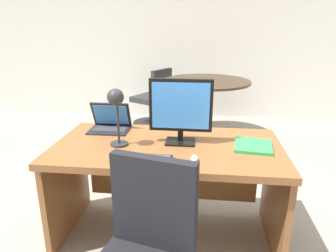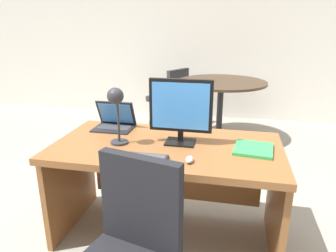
{
  "view_description": "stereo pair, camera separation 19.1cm",
  "coord_description": "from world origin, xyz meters",
  "px_view_note": "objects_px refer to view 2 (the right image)",
  "views": [
    {
      "loc": [
        0.23,
        -1.96,
        1.51
      ],
      "look_at": [
        0.0,
        0.04,
        0.84
      ],
      "focal_mm": 33.19,
      "sensor_mm": 36.0,
      "label": 1
    },
    {
      "loc": [
        0.42,
        -1.93,
        1.51
      ],
      "look_at": [
        0.0,
        0.04,
        0.84
      ],
      "focal_mm": 33.19,
      "sensor_mm": 36.0,
      "label": 2
    }
  ],
  "objects_px": {
    "desk": "(168,168)",
    "keyboard": "(138,158)",
    "mouse": "(189,160)",
    "book": "(254,149)",
    "laptop": "(115,120)",
    "monitor": "(181,108)",
    "meeting_chair_near": "(170,103)",
    "meeting_table": "(221,96)",
    "desk_lamp": "(116,104)"
  },
  "relations": [
    {
      "from": "keyboard",
      "to": "book",
      "type": "distance_m",
      "value": 0.75
    },
    {
      "from": "monitor",
      "to": "mouse",
      "type": "xyz_separation_m",
      "value": [
        0.11,
        -0.3,
        -0.23
      ]
    },
    {
      "from": "book",
      "to": "meeting_table",
      "type": "xyz_separation_m",
      "value": [
        -0.32,
        2.16,
        -0.13
      ]
    },
    {
      "from": "monitor",
      "to": "book",
      "type": "height_order",
      "value": "monitor"
    },
    {
      "from": "desk",
      "to": "book",
      "type": "distance_m",
      "value": 0.61
    },
    {
      "from": "mouse",
      "to": "book",
      "type": "height_order",
      "value": "mouse"
    },
    {
      "from": "meeting_chair_near",
      "to": "monitor",
      "type": "bearing_deg",
      "value": -76.67
    },
    {
      "from": "mouse",
      "to": "meeting_chair_near",
      "type": "height_order",
      "value": "meeting_chair_near"
    },
    {
      "from": "keyboard",
      "to": "desk_lamp",
      "type": "xyz_separation_m",
      "value": [
        -0.21,
        0.21,
        0.28
      ]
    },
    {
      "from": "meeting_table",
      "to": "desk_lamp",
      "type": "bearing_deg",
      "value": -104.56
    },
    {
      "from": "laptop",
      "to": "desk_lamp",
      "type": "bearing_deg",
      "value": -65.93
    },
    {
      "from": "monitor",
      "to": "keyboard",
      "type": "height_order",
      "value": "monitor"
    },
    {
      "from": "laptop",
      "to": "meeting_table",
      "type": "relative_size",
      "value": 0.25
    },
    {
      "from": "book",
      "to": "meeting_table",
      "type": "distance_m",
      "value": 2.19
    },
    {
      "from": "book",
      "to": "keyboard",
      "type": "bearing_deg",
      "value": -157.0
    },
    {
      "from": "monitor",
      "to": "meeting_chair_near",
      "type": "height_order",
      "value": "monitor"
    },
    {
      "from": "desk_lamp",
      "to": "meeting_chair_near",
      "type": "height_order",
      "value": "desk_lamp"
    },
    {
      "from": "meeting_table",
      "to": "book",
      "type": "bearing_deg",
      "value": -81.68
    },
    {
      "from": "desk",
      "to": "mouse",
      "type": "distance_m",
      "value": 0.41
    },
    {
      "from": "book",
      "to": "meeting_table",
      "type": "height_order",
      "value": "meeting_table"
    },
    {
      "from": "desk",
      "to": "monitor",
      "type": "height_order",
      "value": "monitor"
    },
    {
      "from": "meeting_table",
      "to": "laptop",
      "type": "bearing_deg",
      "value": -111.2
    },
    {
      "from": "meeting_chair_near",
      "to": "mouse",
      "type": "bearing_deg",
      "value": -75.97
    },
    {
      "from": "desk_lamp",
      "to": "meeting_chair_near",
      "type": "bearing_deg",
      "value": 94.2
    },
    {
      "from": "meeting_table",
      "to": "meeting_chair_near",
      "type": "xyz_separation_m",
      "value": [
        -0.78,
        0.43,
        -0.24
      ]
    },
    {
      "from": "keyboard",
      "to": "desk_lamp",
      "type": "distance_m",
      "value": 0.4
    },
    {
      "from": "monitor",
      "to": "meeting_table",
      "type": "relative_size",
      "value": 0.38
    },
    {
      "from": "book",
      "to": "desk",
      "type": "bearing_deg",
      "value": 177.5
    },
    {
      "from": "desk",
      "to": "keyboard",
      "type": "relative_size",
      "value": 4.29
    },
    {
      "from": "mouse",
      "to": "meeting_chair_near",
      "type": "bearing_deg",
      "value": 104.03
    },
    {
      "from": "desk",
      "to": "meeting_chair_near",
      "type": "relative_size",
      "value": 1.76
    },
    {
      "from": "monitor",
      "to": "laptop",
      "type": "height_order",
      "value": "monitor"
    },
    {
      "from": "laptop",
      "to": "meeting_table",
      "type": "bearing_deg",
      "value": 68.8
    },
    {
      "from": "desk",
      "to": "mouse",
      "type": "height_order",
      "value": "mouse"
    },
    {
      "from": "desk_lamp",
      "to": "meeting_chair_near",
      "type": "relative_size",
      "value": 0.45
    },
    {
      "from": "laptop",
      "to": "keyboard",
      "type": "relative_size",
      "value": 0.83
    },
    {
      "from": "desk",
      "to": "meeting_table",
      "type": "bearing_deg",
      "value": 83.09
    },
    {
      "from": "desk",
      "to": "laptop",
      "type": "xyz_separation_m",
      "value": [
        -0.48,
        0.23,
        0.26
      ]
    },
    {
      "from": "laptop",
      "to": "book",
      "type": "xyz_separation_m",
      "value": [
        1.05,
        -0.26,
        -0.05
      ]
    },
    {
      "from": "meeting_chair_near",
      "to": "laptop",
      "type": "bearing_deg",
      "value": -88.95
    },
    {
      "from": "laptop",
      "to": "book",
      "type": "relative_size",
      "value": 1.04
    },
    {
      "from": "desk_lamp",
      "to": "meeting_table",
      "type": "relative_size",
      "value": 0.33
    },
    {
      "from": "mouse",
      "to": "desk_lamp",
      "type": "relative_size",
      "value": 0.21
    },
    {
      "from": "monitor",
      "to": "meeting_chair_near",
      "type": "bearing_deg",
      "value": 103.33
    },
    {
      "from": "monitor",
      "to": "desk_lamp",
      "type": "distance_m",
      "value": 0.43
    },
    {
      "from": "laptop",
      "to": "book",
      "type": "height_order",
      "value": "laptop"
    },
    {
      "from": "mouse",
      "to": "meeting_chair_near",
      "type": "relative_size",
      "value": 0.09
    },
    {
      "from": "monitor",
      "to": "keyboard",
      "type": "distance_m",
      "value": 0.45
    },
    {
      "from": "monitor",
      "to": "meeting_table",
      "type": "distance_m",
      "value": 2.17
    },
    {
      "from": "book",
      "to": "monitor",
      "type": "bearing_deg",
      "value": 176.46
    }
  ]
}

